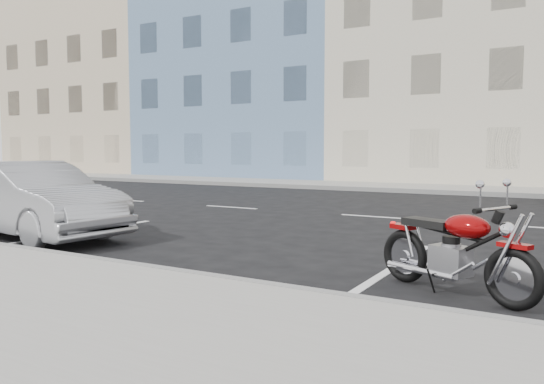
{
  "coord_description": "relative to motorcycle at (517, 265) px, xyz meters",
  "views": [
    {
      "loc": [
        2.06,
        -11.69,
        1.55
      ],
      "look_at": [
        -2.63,
        -3.63,
        0.8
      ],
      "focal_mm": 35.0,
      "sensor_mm": 36.0,
      "label": 1
    }
  ],
  "objects": [
    {
      "name": "ground",
      "position": [
        -1.57,
        6.2,
        -0.45
      ],
      "size": [
        120.0,
        120.0,
        0.0
      ],
      "primitive_type": "plane",
      "color": "black",
      "rests_on": "ground"
    },
    {
      "name": "sidewalk_far",
      "position": [
        -6.57,
        14.9,
        -0.37
      ],
      "size": [
        80.0,
        3.4,
        0.15
      ],
      "primitive_type": "cube",
      "color": "gray",
      "rests_on": "ground"
    },
    {
      "name": "curb_near",
      "position": [
        -6.57,
        -0.8,
        -0.37
      ],
      "size": [
        80.0,
        0.12,
        0.16
      ],
      "primitive_type": "cube",
      "color": "gray",
      "rests_on": "ground"
    },
    {
      "name": "curb_far",
      "position": [
        -6.57,
        13.2,
        -0.37
      ],
      "size": [
        80.0,
        0.12,
        0.16
      ],
      "primitive_type": "cube",
      "color": "gray",
      "rests_on": "ground"
    },
    {
      "name": "bldg_far_west",
      "position": [
        -27.57,
        22.5,
        5.55
      ],
      "size": [
        12.0,
        12.0,
        12.0
      ],
      "primitive_type": "cube",
      "color": "beige",
      "rests_on": "ground"
    },
    {
      "name": "bldg_blue",
      "position": [
        -15.57,
        22.5,
        6.05
      ],
      "size": [
        12.0,
        12.0,
        13.0
      ],
      "primitive_type": "cube",
      "color": "#5D7BA0",
      "rests_on": "ground"
    },
    {
      "name": "bldg_cream",
      "position": [
        -3.57,
        22.5,
        5.3
      ],
      "size": [
        12.0,
        12.0,
        11.5
      ],
      "primitive_type": "cube",
      "color": "beige",
      "rests_on": "ground"
    },
    {
      "name": "motorcycle",
      "position": [
        0.0,
        0.0,
        0.0
      ],
      "size": [
        1.82,
        0.97,
        0.98
      ],
      "rotation": [
        0.0,
        0.0,
        -0.43
      ],
      "color": "black",
      "rests_on": "ground"
    },
    {
      "name": "sedan_silver",
      "position": [
        -7.86,
        0.43,
        0.22
      ],
      "size": [
        4.21,
        1.9,
        1.34
      ],
      "primitive_type": "imported",
      "rotation": [
        0.0,
        0.0,
        1.45
      ],
      "color": "#999BA0",
      "rests_on": "ground"
    }
  ]
}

